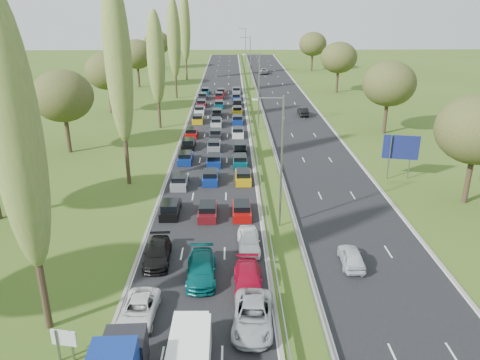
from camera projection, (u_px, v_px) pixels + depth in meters
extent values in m
plane|color=#38531A|center=(258.00, 126.00, 77.58)|extent=(260.00, 260.00, 0.00)
cube|color=black|center=(217.00, 122.00, 79.79)|extent=(10.50, 215.00, 0.04)
cube|color=black|center=(296.00, 122.00, 80.03)|extent=(10.50, 215.00, 0.04)
cube|color=gray|center=(250.00, 119.00, 79.69)|extent=(0.06, 215.00, 0.32)
cube|color=gray|center=(264.00, 119.00, 79.73)|extent=(0.06, 215.00, 0.32)
cylinder|color=gray|center=(282.00, 164.00, 40.88)|extent=(0.18, 0.18, 12.00)
cylinder|color=gray|center=(259.00, 92.00, 73.56)|extent=(0.18, 0.18, 12.00)
cylinder|color=gray|center=(250.00, 64.00, 106.24)|extent=(0.18, 0.18, 12.00)
cylinder|color=gray|center=(246.00, 49.00, 138.92)|extent=(0.18, 0.18, 12.00)
cylinder|color=#2D2116|center=(41.00, 278.00, 28.39)|extent=(0.44, 0.44, 7.20)
ellipsoid|color=#597231|center=(16.00, 138.00, 25.24)|extent=(2.80, 2.80, 16.00)
cylinder|color=#2D2116|center=(126.00, 150.00, 51.60)|extent=(0.44, 0.44, 7.92)
ellipsoid|color=#597231|center=(118.00, 60.00, 48.14)|extent=(2.80, 2.80, 17.60)
cylinder|color=#2D2116|center=(159.00, 108.00, 75.20)|extent=(0.44, 0.44, 6.48)
ellipsoid|color=#597231|center=(156.00, 58.00, 72.37)|extent=(2.80, 2.80, 14.40)
cylinder|color=#2D2116|center=(176.00, 81.00, 98.41)|extent=(0.44, 0.44, 7.20)
ellipsoid|color=#597231|center=(174.00, 38.00, 95.26)|extent=(2.80, 2.80, 16.00)
cylinder|color=#2D2116|center=(186.00, 64.00, 121.63)|extent=(0.44, 0.44, 7.92)
ellipsoid|color=#597231|center=(185.00, 25.00, 118.16)|extent=(2.80, 2.80, 17.60)
cylinder|color=#2D2116|center=(68.00, 135.00, 63.17)|extent=(0.56, 0.56, 4.84)
ellipsoid|color=#38471E|center=(63.00, 96.00, 61.28)|extent=(8.00, 8.00, 6.80)
cylinder|color=#2D2116|center=(111.00, 100.00, 85.58)|extent=(0.56, 0.56, 4.84)
ellipsoid|color=#38471E|center=(108.00, 71.00, 83.69)|extent=(8.00, 8.00, 6.80)
cylinder|color=#2D2116|center=(139.00, 77.00, 111.72)|extent=(0.56, 0.56, 4.84)
ellipsoid|color=#38471E|center=(137.00, 54.00, 109.83)|extent=(8.00, 8.00, 6.80)
cylinder|color=#2D2116|center=(158.00, 61.00, 141.60)|extent=(0.56, 0.56, 4.84)
ellipsoid|color=#38471E|center=(157.00, 43.00, 139.71)|extent=(8.00, 8.00, 6.80)
cylinder|color=#2D2116|center=(468.00, 180.00, 47.18)|extent=(0.56, 0.56, 4.84)
ellipsoid|color=#38471E|center=(477.00, 129.00, 45.29)|extent=(8.00, 8.00, 6.80)
cylinder|color=#2D2116|center=(385.00, 118.00, 72.39)|extent=(0.56, 0.56, 4.84)
ellipsoid|color=#38471E|center=(389.00, 84.00, 70.50)|extent=(8.00, 8.00, 6.80)
cylinder|color=#2D2116|center=(337.00, 82.00, 105.06)|extent=(0.56, 0.56, 4.84)
ellipsoid|color=#38471E|center=(339.00, 58.00, 103.17)|extent=(8.00, 8.00, 6.80)
cylinder|color=#2D2116|center=(312.00, 63.00, 137.74)|extent=(0.56, 0.56, 4.84)
ellipsoid|color=#38471E|center=(313.00, 44.00, 135.85)|extent=(8.00, 8.00, 6.80)
cube|color=black|center=(171.00, 210.00, 45.19)|extent=(1.75, 4.00, 0.80)
cube|color=slate|center=(180.00, 182.00, 52.07)|extent=(1.75, 4.00, 0.80)
cube|color=navy|center=(185.00, 159.00, 59.92)|extent=(1.75, 4.00, 0.80)
cube|color=black|center=(189.00, 145.00, 65.71)|extent=(1.75, 4.00, 0.80)
cube|color=#A50C0A|center=(192.00, 134.00, 71.15)|extent=(1.75, 4.00, 0.80)
cube|color=#BF990C|center=(198.00, 120.00, 79.56)|extent=(1.75, 4.00, 0.80)
cube|color=silver|center=(200.00, 111.00, 86.07)|extent=(1.75, 4.00, 0.80)
cube|color=#590F14|center=(202.00, 104.00, 91.71)|extent=(1.75, 4.00, 0.80)
cube|color=black|center=(203.00, 97.00, 98.40)|extent=(1.75, 4.00, 0.80)
cube|color=#053F4C|center=(205.00, 92.00, 104.19)|extent=(1.75, 4.00, 0.80)
cube|color=#590F14|center=(208.00, 212.00, 44.78)|extent=(1.75, 4.00, 0.80)
cube|color=navy|center=(210.00, 178.00, 53.41)|extent=(1.75, 4.00, 0.80)
cube|color=navy|center=(214.00, 161.00, 59.01)|extent=(1.75, 4.00, 0.80)
cube|color=slate|center=(214.00, 147.00, 64.94)|extent=(1.75, 4.00, 0.80)
cube|color=black|center=(216.00, 135.00, 70.64)|extent=(1.75, 4.00, 0.80)
cube|color=#B2B7BC|center=(216.00, 123.00, 77.35)|extent=(1.75, 4.00, 0.80)
cube|color=black|center=(217.00, 114.00, 83.84)|extent=(1.75, 4.00, 0.80)
cube|color=#053F4C|center=(219.00, 105.00, 90.74)|extent=(1.75, 4.00, 0.80)
cube|color=#590F14|center=(219.00, 97.00, 98.91)|extent=(1.75, 4.00, 0.80)
cube|color=#590F14|center=(221.00, 93.00, 103.35)|extent=(1.75, 4.00, 0.80)
cube|color=#A50C0A|center=(242.00, 211.00, 44.97)|extent=(1.75, 4.00, 0.80)
cube|color=#BF990C|center=(243.00, 178.00, 53.46)|extent=(1.75, 4.00, 0.80)
cube|color=#053F4C|center=(240.00, 162.00, 58.81)|extent=(1.75, 4.00, 0.80)
cube|color=black|center=(240.00, 149.00, 63.87)|extent=(1.75, 4.00, 0.80)
cube|color=silver|center=(238.00, 133.00, 71.57)|extent=(1.75, 4.00, 0.80)
cube|color=navy|center=(237.00, 120.00, 79.15)|extent=(1.75, 4.00, 0.80)
cube|color=#BF990C|center=(237.00, 111.00, 85.83)|extent=(1.75, 4.00, 0.80)
cube|color=black|center=(237.00, 104.00, 91.84)|extent=(1.75, 4.00, 0.80)
cube|color=navy|center=(236.00, 98.00, 97.66)|extent=(1.75, 4.00, 0.80)
cube|color=slate|center=(236.00, 91.00, 104.75)|extent=(1.75, 4.00, 0.80)
imported|color=white|center=(139.00, 310.00, 30.17)|extent=(2.35, 4.78, 1.31)
imported|color=black|center=(157.00, 253.00, 36.89)|extent=(2.19, 5.00, 1.43)
imported|color=#055354|center=(201.00, 269.00, 34.61)|extent=(2.33, 5.38, 1.54)
imported|color=#ACB1B6|center=(253.00, 316.00, 29.44)|extent=(2.95, 5.65, 1.52)
imported|color=#A70A27|center=(248.00, 279.00, 33.36)|extent=(2.06, 5.02, 1.45)
imported|color=white|center=(249.00, 240.00, 38.72)|extent=(1.90, 4.55, 1.54)
imported|color=silver|center=(352.00, 257.00, 36.38)|extent=(1.82, 4.17, 1.40)
imported|color=black|center=(303.00, 112.00, 84.15)|extent=(1.60, 4.42, 1.45)
imported|color=slate|center=(264.00, 71.00, 133.12)|extent=(2.73, 5.59, 1.53)
cube|color=black|center=(125.00, 352.00, 25.28)|extent=(2.23, 2.01, 2.20)
cube|color=white|center=(188.00, 355.00, 25.70)|extent=(2.06, 5.15, 2.06)
cube|color=black|center=(191.00, 330.00, 27.85)|extent=(2.01, 0.82, 1.65)
cylinder|color=black|center=(176.00, 346.00, 27.48)|extent=(0.26, 0.70, 0.70)
cube|color=white|center=(191.00, 359.00, 25.42)|extent=(2.07, 5.18, 2.07)
cube|color=black|center=(194.00, 333.00, 27.58)|extent=(2.02, 0.83, 1.66)
cylinder|color=black|center=(178.00, 349.00, 27.21)|extent=(0.26, 0.71, 0.71)
cylinder|color=gray|center=(58.00, 346.00, 26.49)|extent=(0.16, 0.16, 2.10)
cylinder|color=gray|center=(72.00, 346.00, 26.50)|extent=(0.16, 0.16, 2.10)
cube|color=silver|center=(64.00, 338.00, 26.30)|extent=(1.49, 0.37, 1.00)
cylinder|color=gray|center=(389.00, 157.00, 53.48)|extent=(0.16, 0.16, 5.20)
cylinder|color=gray|center=(410.00, 157.00, 53.52)|extent=(0.16, 0.16, 5.20)
cube|color=navy|center=(401.00, 147.00, 53.07)|extent=(3.93, 0.95, 2.80)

